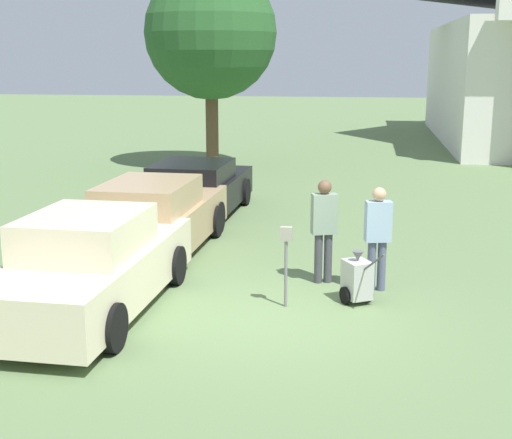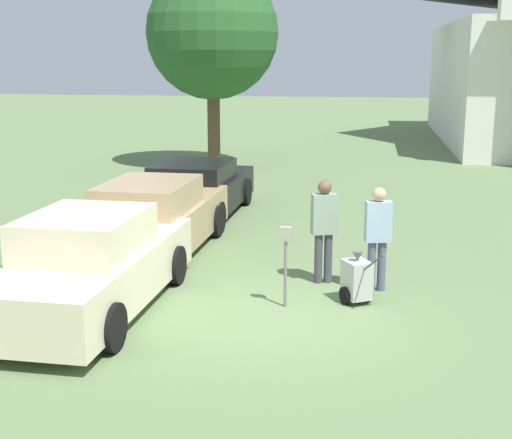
{
  "view_description": "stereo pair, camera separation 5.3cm",
  "coord_description": "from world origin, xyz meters",
  "px_view_note": "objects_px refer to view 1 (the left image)",
  "views": [
    {
      "loc": [
        1.22,
        -9.96,
        3.81
      ],
      "look_at": [
        -0.54,
        1.72,
        1.1
      ],
      "focal_mm": 50.0,
      "sensor_mm": 36.0,
      "label": 1
    },
    {
      "loc": [
        1.28,
        -9.95,
        3.81
      ],
      "look_at": [
        -0.54,
        1.72,
        1.1
      ],
      "focal_mm": 50.0,
      "sensor_mm": 36.0,
      "label": 2
    }
  ],
  "objects_px": {
    "parked_car_tan": "(152,221)",
    "person_worker": "(324,224)",
    "parking_meter": "(286,251)",
    "parked_car_black": "(194,191)",
    "parked_car_cream": "(91,266)",
    "person_supervisor": "(378,232)",
    "equipment_cart": "(357,279)"
  },
  "relations": [
    {
      "from": "parked_car_tan",
      "to": "person_worker",
      "type": "bearing_deg",
      "value": -17.86
    },
    {
      "from": "parked_car_tan",
      "to": "person_worker",
      "type": "xyz_separation_m",
      "value": [
        3.4,
        -1.2,
        0.33
      ]
    },
    {
      "from": "parking_meter",
      "to": "parked_car_black",
      "type": "bearing_deg",
      "value": 115.52
    },
    {
      "from": "parked_car_tan",
      "to": "parked_car_cream",
      "type": "bearing_deg",
      "value": -88.34
    },
    {
      "from": "parking_meter",
      "to": "person_supervisor",
      "type": "xyz_separation_m",
      "value": [
        1.4,
        1.01,
        0.1
      ]
    },
    {
      "from": "person_worker",
      "to": "parked_car_cream",
      "type": "bearing_deg",
      "value": 12.4
    },
    {
      "from": "parked_car_black",
      "to": "equipment_cart",
      "type": "bearing_deg",
      "value": -53.43
    },
    {
      "from": "person_supervisor",
      "to": "parked_car_tan",
      "type": "bearing_deg",
      "value": -31.79
    },
    {
      "from": "parked_car_cream",
      "to": "parked_car_black",
      "type": "height_order",
      "value": "parked_car_cream"
    },
    {
      "from": "parked_car_tan",
      "to": "parked_car_black",
      "type": "height_order",
      "value": "parked_car_tan"
    },
    {
      "from": "parking_meter",
      "to": "person_supervisor",
      "type": "relative_size",
      "value": 0.73
    },
    {
      "from": "parked_car_cream",
      "to": "parking_meter",
      "type": "bearing_deg",
      "value": 13.87
    },
    {
      "from": "parked_car_black",
      "to": "parking_meter",
      "type": "distance_m",
      "value": 6.72
    },
    {
      "from": "parking_meter",
      "to": "equipment_cart",
      "type": "bearing_deg",
      "value": 17.7
    },
    {
      "from": "parking_meter",
      "to": "person_worker",
      "type": "distance_m",
      "value": 1.41
    },
    {
      "from": "parked_car_tan",
      "to": "person_supervisor",
      "type": "bearing_deg",
      "value": -17.63
    },
    {
      "from": "parked_car_black",
      "to": "person_worker",
      "type": "relative_size",
      "value": 2.82
    },
    {
      "from": "parked_car_cream",
      "to": "equipment_cart",
      "type": "height_order",
      "value": "parked_car_cream"
    },
    {
      "from": "parked_car_tan",
      "to": "equipment_cart",
      "type": "height_order",
      "value": "parked_car_tan"
    },
    {
      "from": "parked_car_cream",
      "to": "parked_car_tan",
      "type": "relative_size",
      "value": 0.89
    },
    {
      "from": "parking_meter",
      "to": "equipment_cart",
      "type": "xyz_separation_m",
      "value": [
        1.09,
        0.35,
        -0.51
      ]
    },
    {
      "from": "parked_car_tan",
      "to": "person_worker",
      "type": "height_order",
      "value": "person_worker"
    },
    {
      "from": "parking_meter",
      "to": "person_worker",
      "type": "xyz_separation_m",
      "value": [
        0.5,
        1.31,
        0.13
      ]
    },
    {
      "from": "parked_car_cream",
      "to": "person_worker",
      "type": "relative_size",
      "value": 2.66
    },
    {
      "from": "parked_car_cream",
      "to": "person_supervisor",
      "type": "xyz_separation_m",
      "value": [
        4.3,
        1.64,
        0.29
      ]
    },
    {
      "from": "parked_car_black",
      "to": "parking_meter",
      "type": "bearing_deg",
      "value": -62.82
    },
    {
      "from": "parking_meter",
      "to": "person_worker",
      "type": "relative_size",
      "value": 0.71
    },
    {
      "from": "parked_car_tan",
      "to": "parked_car_black",
      "type": "distance_m",
      "value": 3.55
    },
    {
      "from": "parked_car_tan",
      "to": "parked_car_black",
      "type": "bearing_deg",
      "value": 91.66
    },
    {
      "from": "parked_car_tan",
      "to": "person_supervisor",
      "type": "height_order",
      "value": "person_supervisor"
    },
    {
      "from": "parked_car_cream",
      "to": "equipment_cart",
      "type": "xyz_separation_m",
      "value": [
        3.99,
        0.97,
        -0.32
      ]
    },
    {
      "from": "parked_car_black",
      "to": "person_supervisor",
      "type": "height_order",
      "value": "person_supervisor"
    }
  ]
}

